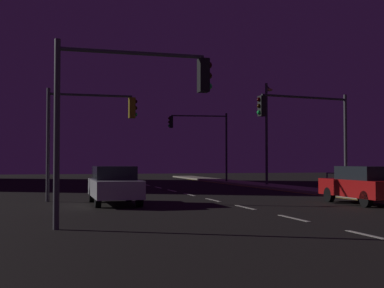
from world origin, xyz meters
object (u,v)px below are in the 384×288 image
at_px(traffic_light_near_left, 130,96).
at_px(traffic_light_far_right, 89,122).
at_px(traffic_light_far_left, 307,121).
at_px(street_lamp_mid_block, 267,124).
at_px(car_oncoming, 114,184).
at_px(traffic_light_near_right, 201,133).
at_px(car, 365,184).

xyz_separation_m(traffic_light_near_left, traffic_light_far_right, (-0.29, 9.87, 0.02)).
bearing_deg(traffic_light_far_left, traffic_light_far_right, 173.10).
relative_size(traffic_light_near_left, street_lamp_mid_block, 0.69).
bearing_deg(street_lamp_mid_block, traffic_light_near_left, -122.60).
bearing_deg(traffic_light_near_left, car_oncoming, 85.77).
xyz_separation_m(traffic_light_far_left, street_lamp_mid_block, (3.28, 12.04, 0.78)).
height_order(traffic_light_near_right, street_lamp_mid_block, street_lamp_mid_block).
xyz_separation_m(car, street_lamp_mid_block, (2.70, 15.84, 3.67)).
relative_size(car, traffic_light_near_left, 0.90).
relative_size(traffic_light_near_left, traffic_light_far_right, 0.99).
relative_size(traffic_light_near_right, street_lamp_mid_block, 0.78).
bearing_deg(traffic_light_far_left, car_oncoming, -174.07).
distance_m(car, car_oncoming, 10.35).
height_order(traffic_light_far_left, street_lamp_mid_block, street_lamp_mid_block).
bearing_deg(traffic_light_far_right, traffic_light_near_left, -88.32).
xyz_separation_m(car, traffic_light_near_left, (-10.53, -4.84, 2.71)).
bearing_deg(traffic_light_near_right, traffic_light_far_left, -90.66).
distance_m(car, traffic_light_near_right, 22.28).
relative_size(car_oncoming, traffic_light_far_left, 0.86).
height_order(traffic_light_near_left, traffic_light_far_left, traffic_light_far_left).
bearing_deg(traffic_light_near_left, traffic_light_far_right, 91.68).
xyz_separation_m(car_oncoming, traffic_light_near_right, (9.58, 19.20, 3.32)).
relative_size(car_oncoming, traffic_light_near_right, 0.79).
distance_m(car, traffic_light_near_left, 11.90).
height_order(traffic_light_near_right, traffic_light_near_left, traffic_light_near_right).
height_order(car_oncoming, traffic_light_near_right, traffic_light_near_right).
xyz_separation_m(traffic_light_near_left, street_lamp_mid_block, (13.22, 20.67, 0.96)).
bearing_deg(car_oncoming, traffic_light_near_right, 63.48).
bearing_deg(traffic_light_far_left, car, -81.20).
xyz_separation_m(car, traffic_light_far_right, (-10.82, 5.04, 2.73)).
bearing_deg(traffic_light_far_left, street_lamp_mid_block, 74.74).
bearing_deg(traffic_light_far_left, traffic_light_near_left, -139.01).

